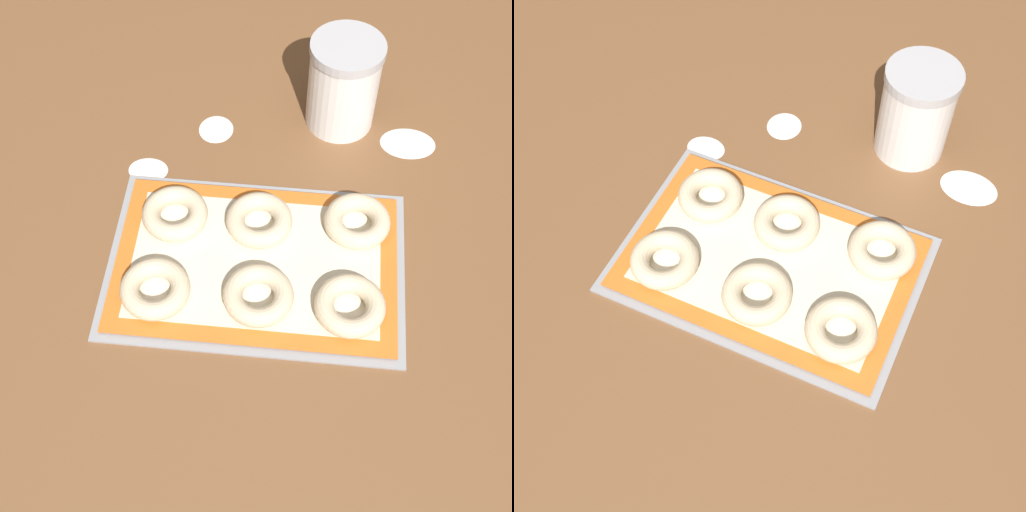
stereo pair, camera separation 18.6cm
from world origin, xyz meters
The scene contains 13 objects.
ground_plane centered at (0.00, 0.00, 0.00)m, with size 2.80×2.80×0.00m, color brown.
baking_tray centered at (0.01, -0.02, 0.00)m, with size 0.44×0.30×0.01m.
baking_mat centered at (0.01, -0.02, 0.01)m, with size 0.41×0.27×0.00m.
bagel_front_left centered at (-0.13, -0.08, 0.03)m, with size 0.10×0.10×0.03m.
bagel_front_center centered at (0.02, -0.08, 0.03)m, with size 0.10×0.10×0.03m.
bagel_front_right centered at (0.15, -0.08, 0.03)m, with size 0.10×0.10×0.03m.
bagel_back_left centered at (-0.12, 0.05, 0.03)m, with size 0.10×0.10×0.03m.
bagel_back_center centered at (0.01, 0.05, 0.03)m, with size 0.10×0.10×0.03m.
bagel_back_right centered at (0.16, 0.06, 0.03)m, with size 0.10×0.10×0.03m.
flour_canister centered at (0.12, 0.30, 0.08)m, with size 0.12×0.12×0.16m.
flour_patch_near centered at (-0.18, 0.15, 0.00)m, with size 0.06×0.05×0.00m.
flour_patch_far centered at (0.24, 0.25, 0.00)m, with size 0.09×0.07×0.00m.
flour_patch_side centered at (-0.08, 0.25, 0.00)m, with size 0.06×0.06×0.00m.
Camera 1 is at (0.07, -0.58, 0.89)m, focal length 50.00 mm.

